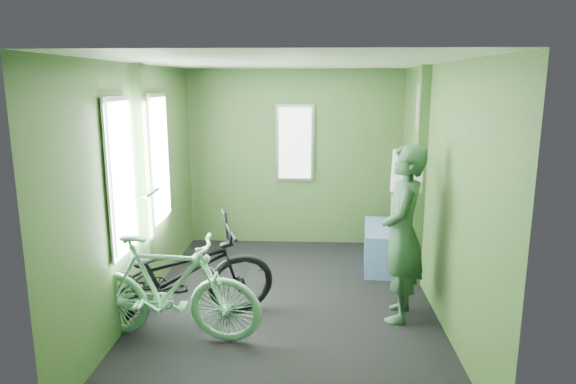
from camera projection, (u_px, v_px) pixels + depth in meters
The scene contains 6 objects.
room at pixel (284, 158), 4.78m from camera, with size 4.00×4.02×2.31m.
bicycle_black at pixel (177, 323), 4.63m from camera, with size 0.63×1.80×0.95m, color black.
bicycle_mint at pixel (170, 341), 4.31m from camera, with size 0.45×1.58×0.95m, color #8FE6B7.
passenger at pixel (402, 233), 4.58m from camera, with size 0.51×0.75×1.60m.
waste_box at pixel (405, 236), 5.66m from camera, with size 0.28×0.39×0.94m, color gray.
bench_seat at pixel (390, 242), 6.00m from camera, with size 0.61×1.00×1.00m.
Camera 1 is at (0.23, -4.69, 2.13)m, focal length 32.00 mm.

